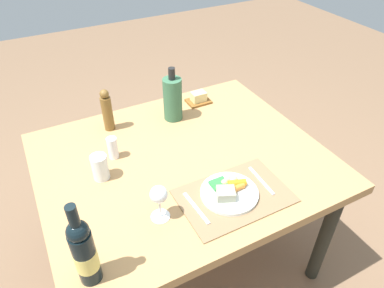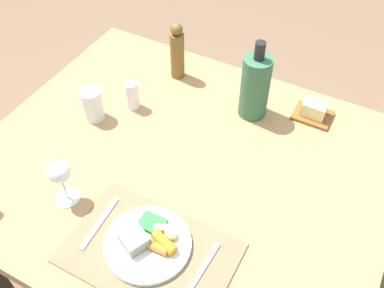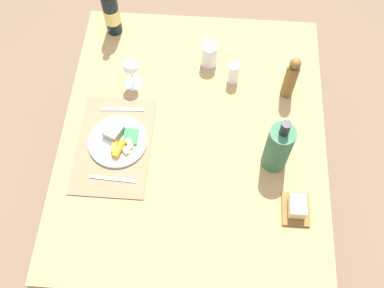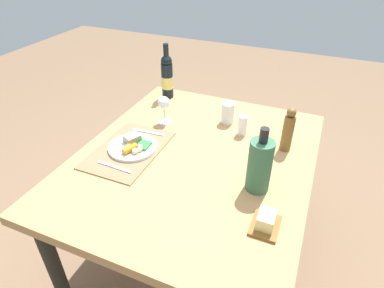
# 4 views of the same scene
# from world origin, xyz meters

# --- Properties ---
(ground_plane) EXTENTS (8.00, 8.00, 0.00)m
(ground_plane) POSITION_xyz_m (0.00, 0.00, 0.00)
(ground_plane) COLOR brown
(dining_table) EXTENTS (1.28, 1.07, 0.72)m
(dining_table) POSITION_xyz_m (0.00, 0.00, 0.64)
(dining_table) COLOR #AE8150
(dining_table) RESTS_ON ground_plane
(placemat) EXTENTS (0.44, 0.29, 0.01)m
(placemat) POSITION_xyz_m (0.08, -0.31, 0.72)
(placemat) COLOR olive
(placemat) RESTS_ON dining_table
(dinner_plate) EXTENTS (0.23, 0.23, 0.05)m
(dinner_plate) POSITION_xyz_m (0.06, -0.29, 0.74)
(dinner_plate) COLOR silver
(dinner_plate) RESTS_ON placemat
(fork) EXTENTS (0.02, 0.18, 0.00)m
(fork) POSITION_xyz_m (-0.09, -0.30, 0.73)
(fork) COLOR silver
(fork) RESTS_ON placemat
(knife) EXTENTS (0.02, 0.18, 0.00)m
(knife) POSITION_xyz_m (0.22, -0.29, 0.73)
(knife) COLOR silver
(knife) RESTS_ON placemat
(pepper_mill) EXTENTS (0.05, 0.05, 0.22)m
(pepper_mill) POSITION_xyz_m (-0.23, 0.38, 0.82)
(pepper_mill) COLOR brown
(pepper_mill) RESTS_ON dining_table
(salt_shaker) EXTENTS (0.05, 0.05, 0.11)m
(salt_shaker) POSITION_xyz_m (-0.28, 0.15, 0.77)
(salt_shaker) COLOR white
(salt_shaker) RESTS_ON dining_table
(cooler_bottle) EXTENTS (0.10, 0.10, 0.29)m
(cooler_bottle) POSITION_xyz_m (0.10, 0.32, 0.84)
(cooler_bottle) COLOR #356445
(cooler_bottle) RESTS_ON dining_table
(butter_dish) EXTENTS (0.13, 0.10, 0.06)m
(butter_dish) POSITION_xyz_m (0.30, 0.40, 0.74)
(butter_dish) COLOR brown
(butter_dish) RESTS_ON dining_table
(wine_glass) EXTENTS (0.07, 0.07, 0.16)m
(wine_glass) POSITION_xyz_m (-0.23, -0.27, 0.83)
(wine_glass) COLOR white
(wine_glass) RESTS_ON dining_table
(water_tumbler) EXTENTS (0.07, 0.07, 0.12)m
(water_tumbler) POSITION_xyz_m (-0.36, 0.04, 0.77)
(water_tumbler) COLOR silver
(water_tumbler) RESTS_ON dining_table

